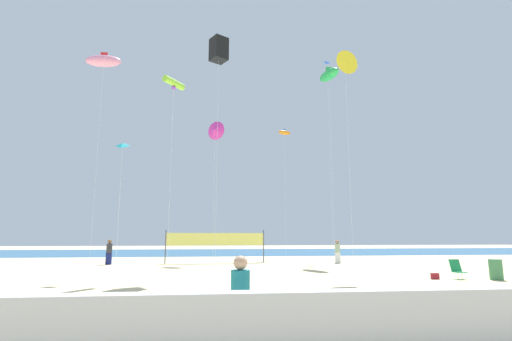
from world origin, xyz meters
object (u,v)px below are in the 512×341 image
kite_blue_diamond (327,69)px  kite_pink_inflatable (104,61)px  toddler_figure (267,317)px  kite_yellow_delta (345,64)px  trash_barrel (496,270)px  kite_cyan_diamond (122,146)px  kite_lime_tube (174,84)px  volleyball_net (216,241)px  kite_green_inflatable (329,75)px  kite_magenta_delta (215,130)px  kite_black_box (219,50)px  beach_handbag (435,276)px  mother_figure (240,296)px  folding_beach_chair (457,269)px  beachgoer_sage_shirt (338,251)px  beachgoer_charcoal_shirt (109,251)px  kite_orange_inflatable (284,133)px

kite_blue_diamond → kite_pink_inflatable: (-18.89, -9.37, -4.65)m
toddler_figure → kite_yellow_delta: kite_yellow_delta is taller
kite_blue_diamond → kite_pink_inflatable: bearing=-153.6°
trash_barrel → kite_cyan_diamond: bearing=169.9°
kite_lime_tube → trash_barrel: bearing=-14.8°
volleyball_net → kite_green_inflatable: kite_green_inflatable is taller
volleyball_net → kite_magenta_delta: bearing=97.3°
kite_cyan_diamond → kite_black_box: size_ratio=0.48×
trash_barrel → volleyball_net: bearing=136.3°
beach_handbag → kite_blue_diamond: kite_blue_diamond is taller
kite_lime_tube → volleyball_net: bearing=72.2°
mother_figure → kite_green_inflatable: bearing=88.9°
mother_figure → kite_magenta_delta: (-0.45, 22.98, 9.63)m
folding_beach_chair → kite_cyan_diamond: bearing=170.0°
mother_figure → beachgoer_sage_shirt: bearing=87.9°
beachgoer_charcoal_shirt → kite_magenta_delta: size_ratio=0.15×
folding_beach_chair → kite_pink_inflatable: 24.93m
beachgoer_sage_shirt → kite_orange_inflatable: (-2.33, 7.94, 11.00)m
beach_handbag → volleyball_net: bearing=130.8°
kite_green_inflatable → folding_beach_chair: bearing=-82.6°
kite_blue_diamond → kite_magenta_delta: bearing=-157.2°
kite_yellow_delta → kite_black_box: bearing=175.9°
beach_handbag → kite_lime_tube: (-12.65, 3.52, 10.30)m
beachgoer_charcoal_shirt → volleyball_net: volleyball_net is taller
beachgoer_charcoal_shirt → kite_green_inflatable: (16.93, 2.08, 14.77)m
beach_handbag → kite_cyan_diamond: bearing=170.2°
kite_yellow_delta → kite_pink_inflatable: kite_pink_inflatable is taller
beachgoer_charcoal_shirt → kite_pink_inflatable: size_ratio=0.12×
beach_handbag → beachgoer_sage_shirt: bearing=96.1°
kite_pink_inflatable → kite_lime_tube: bearing=-43.3°
beachgoer_charcoal_shirt → kite_lime_tube: bearing=61.2°
kite_magenta_delta → kite_yellow_delta: (8.03, -8.75, 2.17)m
beachgoer_sage_shirt → kite_orange_inflatable: kite_orange_inflatable is taller
trash_barrel → folding_beach_chair: bearing=159.9°
beach_handbag → kite_orange_inflatable: kite_orange_inflatable is taller
trash_barrel → kite_green_inflatable: kite_green_inflatable is taller
kite_magenta_delta → kite_green_inflatable: size_ratio=0.69×
beachgoer_charcoal_shirt → trash_barrel: (20.16, -11.54, -0.46)m
mother_figure → kite_black_box: kite_black_box is taller
volleyball_net → kite_green_inflatable: 17.04m
mother_figure → toddler_figure: size_ratio=1.86×
beachgoer_charcoal_shirt → kite_black_box: 15.65m
kite_yellow_delta → kite_orange_inflatable: size_ratio=1.10×
beachgoer_sage_shirt → trash_barrel: beachgoer_sage_shirt is taller
mother_figure → kite_orange_inflatable: size_ratio=0.13×
volleyball_net → trash_barrel: bearing=-43.7°
toddler_figure → kite_magenta_delta: bearing=80.0°
kite_magenta_delta → kite_pink_inflatable: bearing=-148.8°
beachgoer_sage_shirt → kite_pink_inflatable: size_ratio=0.11×
kite_pink_inflatable → beachgoer_sage_shirt: bearing=6.8°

